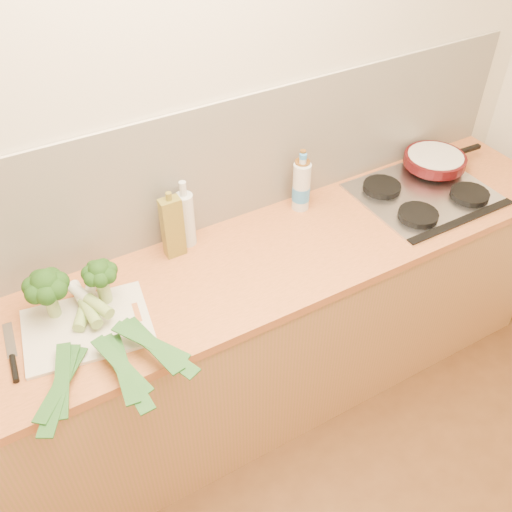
{
  "coord_description": "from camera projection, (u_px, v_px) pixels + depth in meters",
  "views": [
    {
      "loc": [
        -0.68,
        -0.25,
        2.39
      ],
      "look_at": [
        0.09,
        1.1,
        1.02
      ],
      "focal_mm": 40.0,
      "sensor_mm": 36.0,
      "label": 1
    }
  ],
  "objects": [
    {
      "name": "gas_hob",
      "position": [
        426.0,
        193.0,
        2.55
      ],
      "size": [
        0.58,
        0.5,
        0.04
      ],
      "color": "silver",
      "rests_on": "counter"
    },
    {
      "name": "leek_mid",
      "position": [
        99.0,
        328.0,
        1.9
      ],
      "size": [
        0.11,
        0.64,
        0.04
      ],
      "rotation": [
        0.0,
        0.0,
        0.06
      ],
      "color": "white",
      "rests_on": "chopping_board"
    },
    {
      "name": "room_shell",
      "position": [
        186.0,
        176.0,
        2.19
      ],
      "size": [
        3.5,
        3.5,
        3.5
      ],
      "color": "beige",
      "rests_on": "ground"
    },
    {
      "name": "water_bottle",
      "position": [
        301.0,
        188.0,
        2.43
      ],
      "size": [
        0.08,
        0.08,
        0.25
      ],
      "color": "silver",
      "rests_on": "counter"
    },
    {
      "name": "broccoli_right",
      "position": [
        100.0,
        274.0,
        1.97
      ],
      "size": [
        0.13,
        0.13,
        0.18
      ],
      "color": "#96B167",
      "rests_on": "chopping_board"
    },
    {
      "name": "skillet",
      "position": [
        435.0,
        160.0,
        2.67
      ],
      "size": [
        0.42,
        0.29,
        0.05
      ],
      "rotation": [
        0.0,
        0.0,
        -0.04
      ],
      "color": "#450B0D",
      "rests_on": "gas_hob"
    },
    {
      "name": "broccoli_left",
      "position": [
        46.0,
        286.0,
        1.91
      ],
      "size": [
        0.16,
        0.16,
        0.2
      ],
      "color": "#96B167",
      "rests_on": "chopping_board"
    },
    {
      "name": "oil_tin",
      "position": [
        172.0,
        227.0,
        2.18
      ],
      "size": [
        0.08,
        0.05,
        0.29
      ],
      "color": "olive",
      "rests_on": "counter"
    },
    {
      "name": "counter",
      "position": [
        227.0,
        348.0,
        2.48
      ],
      "size": [
        3.2,
        0.62,
        0.9
      ],
      "color": "#B6774B",
      "rests_on": "ground"
    },
    {
      "name": "leek_back",
      "position": [
        116.0,
        318.0,
        1.91
      ],
      "size": [
        0.26,
        0.58,
        0.04
      ],
      "rotation": [
        0.0,
        0.0,
        0.37
      ],
      "color": "white",
      "rests_on": "chopping_board"
    },
    {
      "name": "glass_bottle",
      "position": [
        186.0,
        218.0,
        2.24
      ],
      "size": [
        0.07,
        0.07,
        0.29
      ],
      "color": "silver",
      "rests_on": "counter"
    },
    {
      "name": "leek_front",
      "position": [
        78.0,
        330.0,
        1.92
      ],
      "size": [
        0.37,
        0.6,
        0.04
      ],
      "rotation": [
        0.0,
        0.0,
        -0.52
      ],
      "color": "white",
      "rests_on": "chopping_board"
    },
    {
      "name": "amber_bottle",
      "position": [
        301.0,
        183.0,
        2.43
      ],
      "size": [
        0.06,
        0.06,
        0.28
      ],
      "color": "brown",
      "rests_on": "counter"
    },
    {
      "name": "chefs_knife",
      "position": [
        13.0,
        361.0,
        1.85
      ],
      "size": [
        0.05,
        0.28,
        0.02
      ],
      "rotation": [
        0.0,
        0.0,
        -0.09
      ],
      "color": "silver",
      "rests_on": "counter"
    },
    {
      "name": "chopping_board",
      "position": [
        87.0,
        327.0,
        1.96
      ],
      "size": [
        0.47,
        0.38,
        0.01
      ],
      "primitive_type": "cube",
      "rotation": [
        0.0,
        0.0,
        -0.16
      ],
      "color": "white",
      "rests_on": "counter"
    }
  ]
}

